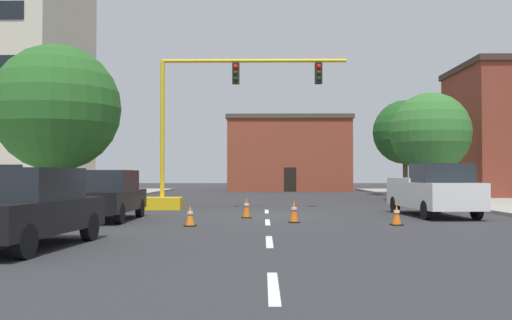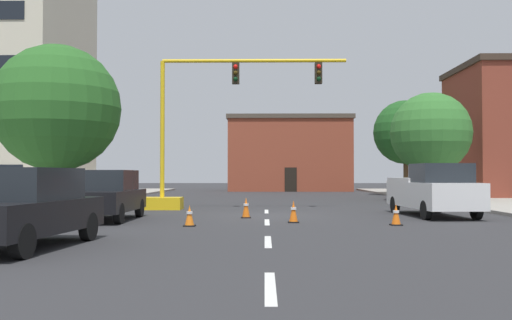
# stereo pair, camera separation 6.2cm
# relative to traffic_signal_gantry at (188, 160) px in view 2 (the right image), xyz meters

# --- Properties ---
(ground_plane) EXTENTS (160.00, 160.00, 0.00)m
(ground_plane) POSITION_rel_traffic_signal_gantry_xyz_m (3.53, -3.85, -2.25)
(ground_plane) COLOR #2D2D30
(sidewalk_left) EXTENTS (6.00, 56.00, 0.14)m
(sidewalk_left) POSITION_rel_traffic_signal_gantry_xyz_m (-8.58, 4.15, -2.18)
(sidewalk_left) COLOR #9E998E
(sidewalk_left) RESTS_ON ground_plane
(sidewalk_right) EXTENTS (6.00, 56.00, 0.14)m
(sidewalk_right) POSITION_rel_traffic_signal_gantry_xyz_m (15.65, 4.15, -2.18)
(sidewalk_right) COLOR #9E998E
(sidewalk_right) RESTS_ON ground_plane
(lane_stripe_seg_0) EXTENTS (0.16, 2.40, 0.01)m
(lane_stripe_seg_0) POSITION_rel_traffic_signal_gantry_xyz_m (3.53, -17.85, -2.25)
(lane_stripe_seg_0) COLOR silver
(lane_stripe_seg_0) RESTS_ON ground_plane
(lane_stripe_seg_1) EXTENTS (0.16, 2.40, 0.01)m
(lane_stripe_seg_1) POSITION_rel_traffic_signal_gantry_xyz_m (3.53, -12.35, -2.25)
(lane_stripe_seg_1) COLOR silver
(lane_stripe_seg_1) RESTS_ON ground_plane
(lane_stripe_seg_2) EXTENTS (0.16, 2.40, 0.01)m
(lane_stripe_seg_2) POSITION_rel_traffic_signal_gantry_xyz_m (3.53, -6.85, -2.25)
(lane_stripe_seg_2) COLOR silver
(lane_stripe_seg_2) RESTS_ON ground_plane
(lane_stripe_seg_3) EXTENTS (0.16, 2.40, 0.01)m
(lane_stripe_seg_3) POSITION_rel_traffic_signal_gantry_xyz_m (3.53, -1.35, -2.25)
(lane_stripe_seg_3) COLOR silver
(lane_stripe_seg_3) RESTS_ON ground_plane
(building_brick_center) EXTENTS (11.75, 7.41, 7.10)m
(building_brick_center) POSITION_rel_traffic_signal_gantry_xyz_m (5.82, 29.77, 1.31)
(building_brick_center) COLOR brown
(building_brick_center) RESTS_ON ground_plane
(traffic_signal_gantry) EXTENTS (9.24, 1.20, 6.83)m
(traffic_signal_gantry) POSITION_rel_traffic_signal_gantry_xyz_m (0.00, 0.00, 0.00)
(traffic_signal_gantry) COLOR yellow
(traffic_signal_gantry) RESTS_ON ground_plane
(tree_left_near) EXTENTS (5.85, 5.85, 7.59)m
(tree_left_near) POSITION_rel_traffic_signal_gantry_xyz_m (-6.18, 0.43, 2.41)
(tree_left_near) COLOR #4C3823
(tree_left_near) RESTS_ON ground_plane
(tree_right_far) EXTENTS (4.81, 4.81, 7.16)m
(tree_right_far) POSITION_rel_traffic_signal_gantry_xyz_m (14.07, 17.39, 2.49)
(tree_right_far) COLOR #4C3823
(tree_right_far) RESTS_ON ground_plane
(tree_right_mid) EXTENTS (4.69, 4.69, 6.37)m
(tree_right_mid) POSITION_rel_traffic_signal_gantry_xyz_m (13.17, 7.70, 1.77)
(tree_right_mid) COLOR #4C3823
(tree_right_mid) RESTS_ON ground_plane
(pickup_truck_white) EXTENTS (2.38, 5.53, 1.99)m
(pickup_truck_white) POSITION_rel_traffic_signal_gantry_xyz_m (9.87, -3.98, -1.28)
(pickup_truck_white) COLOR white
(pickup_truck_white) RESTS_ON ground_plane
(sedan_black_near_left) EXTENTS (1.87, 4.50, 1.74)m
(sedan_black_near_left) POSITION_rel_traffic_signal_gantry_xyz_m (-2.04, -6.11, -1.37)
(sedan_black_near_left) COLOR black
(sedan_black_near_left) RESTS_ON ground_plane
(sedan_black_mid_left) EXTENTS (2.30, 4.66, 1.74)m
(sedan_black_mid_left) POSITION_rel_traffic_signal_gantry_xyz_m (-1.76, -13.62, -1.37)
(sedan_black_mid_left) COLOR black
(sedan_black_mid_left) RESTS_ON ground_plane
(traffic_cone_roadside_a) EXTENTS (0.36, 0.36, 0.67)m
(traffic_cone_roadside_a) POSITION_rel_traffic_signal_gantry_xyz_m (7.56, -7.95, -1.93)
(traffic_cone_roadside_a) COLOR black
(traffic_cone_roadside_a) RESTS_ON ground_plane
(traffic_cone_roadside_b) EXTENTS (0.36, 0.36, 0.65)m
(traffic_cone_roadside_b) POSITION_rel_traffic_signal_gantry_xyz_m (1.15, -8.37, -1.94)
(traffic_cone_roadside_b) COLOR black
(traffic_cone_roadside_b) RESTS_ON ground_plane
(traffic_cone_roadside_c) EXTENTS (0.36, 0.36, 0.76)m
(traffic_cone_roadside_c) POSITION_rel_traffic_signal_gantry_xyz_m (2.78, -4.99, -1.88)
(traffic_cone_roadside_c) COLOR black
(traffic_cone_roadside_c) RESTS_ON ground_plane
(traffic_cone_roadside_d) EXTENTS (0.36, 0.36, 0.73)m
(traffic_cone_roadside_d) POSITION_rel_traffic_signal_gantry_xyz_m (4.41, -7.01, -1.90)
(traffic_cone_roadside_d) COLOR black
(traffic_cone_roadside_d) RESTS_ON ground_plane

